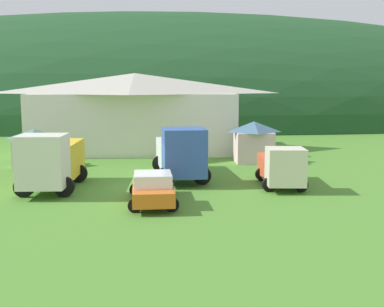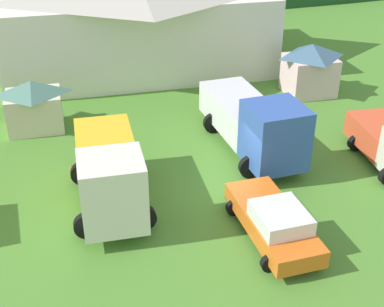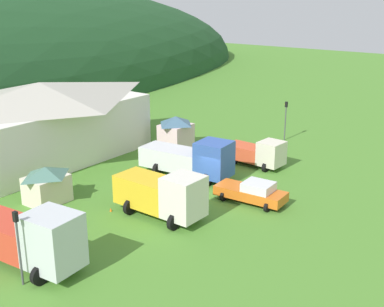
{
  "view_description": "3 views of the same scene",
  "coord_description": "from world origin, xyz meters",
  "views": [
    {
      "loc": [
        1.39,
        -28.01,
        5.97
      ],
      "look_at": [
        2.91,
        0.69,
        1.91
      ],
      "focal_mm": 45.95,
      "sensor_mm": 36.0,
      "label": 1
    },
    {
      "loc": [
        -6.24,
        -18.77,
        12.92
      ],
      "look_at": [
        -1.51,
        0.28,
        1.85
      ],
      "focal_mm": 49.47,
      "sensor_mm": 36.0,
      "label": 2
    },
    {
      "loc": [
        -29.33,
        -20.68,
        14.77
      ],
      "look_at": [
        2.23,
        2.82,
        2.1
      ],
      "focal_mm": 47.33,
      "sensor_mm": 36.0,
      "label": 3
    }
  ],
  "objects": [
    {
      "name": "heavy_rig_striped",
      "position": [
        -5.11,
        -0.21,
        1.73
      ],
      "size": [
        3.28,
        6.61,
        3.34
      ],
      "rotation": [
        0.0,
        0.0,
        -1.59
      ],
      "color": "silver",
      "rests_on": "ground"
    },
    {
      "name": "box_truck_blue",
      "position": [
        2.26,
        2.83,
        1.66
      ],
      "size": [
        3.66,
        8.13,
        3.39
      ],
      "rotation": [
        0.0,
        0.0,
        -1.49
      ],
      "color": "#3356AD",
      "rests_on": "ground"
    },
    {
      "name": "depot_building",
      "position": [
        -1.42,
        17.22,
        3.6
      ],
      "size": [
        18.82,
        11.79,
        6.98
      ],
      "color": "white",
      "rests_on": "ground"
    },
    {
      "name": "traffic_cone_near_pickup",
      "position": [
        -6.6,
        3.36,
        0.0
      ],
      "size": [
        0.36,
        0.36,
        0.52
      ],
      "primitive_type": "cone",
      "color": "orange",
      "rests_on": "ground"
    },
    {
      "name": "play_shed_pink",
      "position": [
        8.12,
        9.18,
        1.63
      ],
      "size": [
        3.05,
        2.75,
        3.16
      ],
      "color": "beige",
      "rests_on": "ground"
    },
    {
      "name": "ground_plane",
      "position": [
        0.0,
        0.0,
        0.0
      ],
      "size": [
        200.0,
        200.0,
        0.0
      ],
      "primitive_type": "plane",
      "color": "#4C842D"
    },
    {
      "name": "service_pickup_orange",
      "position": [
        0.69,
        -3.8,
        0.83
      ],
      "size": [
        2.6,
        5.31,
        1.66
      ],
      "rotation": [
        0.0,
        0.0,
        -1.52
      ],
      "color": "orange",
      "rests_on": "ground"
    },
    {
      "name": "play_shed_cream",
      "position": [
        -8.21,
        8.21,
        1.42
      ],
      "size": [
        3.07,
        2.51,
        2.75
      ],
      "color": "beige",
      "rests_on": "ground"
    }
  ]
}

